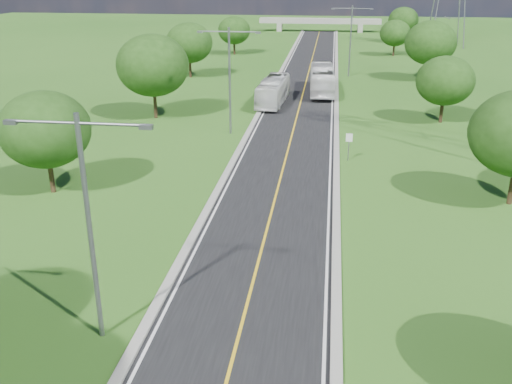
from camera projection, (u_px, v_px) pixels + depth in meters
ground at (301, 101)px, 68.66m from camera, size 260.00×260.00×0.00m
road at (304, 91)px, 74.18m from camera, size 8.00×150.00×0.06m
curb_left at (271, 90)px, 74.66m from camera, size 0.50×150.00×0.22m
curb_right at (336, 91)px, 73.63m from camera, size 0.50×150.00×0.22m
speed_limit_sign at (349, 142)px, 47.14m from camera, size 0.55×0.09×2.40m
overpass at (320, 22)px, 141.51m from camera, size 30.00×3.00×3.20m
streetlight_near_left at (88, 211)px, 22.95m from camera, size 5.90×0.25×10.00m
streetlight_mid_left at (229, 72)px, 53.37m from camera, size 5.90×0.25×10.00m
streetlight_far_right at (351, 35)px, 82.33m from camera, size 5.90×0.25×10.00m
tree_lb at (45, 129)px, 39.39m from camera, size 6.30×6.30×7.33m
tree_lc at (153, 65)px, 59.21m from camera, size 7.56×7.56×8.79m
tree_ld at (189, 43)px, 81.80m from camera, size 6.72×6.72×7.82m
tree_le at (234, 30)px, 103.85m from camera, size 5.88×5.88×6.84m
tree_rc at (445, 81)px, 57.87m from camera, size 5.88×5.88×6.84m
tree_rd at (431, 43)px, 79.40m from camera, size 7.14×7.14×8.30m
tree_re at (395, 33)px, 102.29m from camera, size 5.46×5.46×6.35m
tree_rf at (403, 20)px, 120.07m from camera, size 6.30×6.30×7.33m
bus_outbound at (322, 80)px, 72.37m from camera, size 3.34×12.23×3.38m
bus_inbound at (273, 91)px, 66.84m from camera, size 3.12×10.90×3.00m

